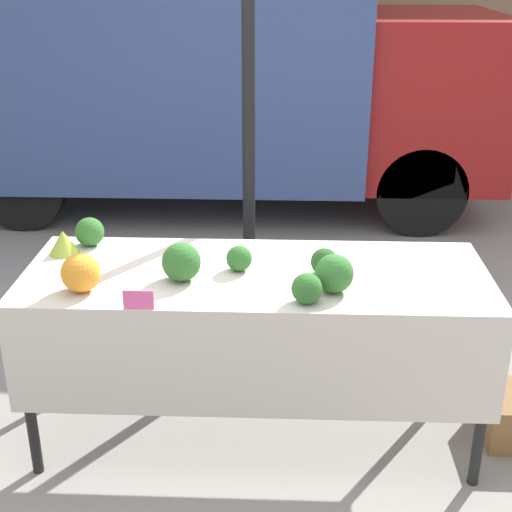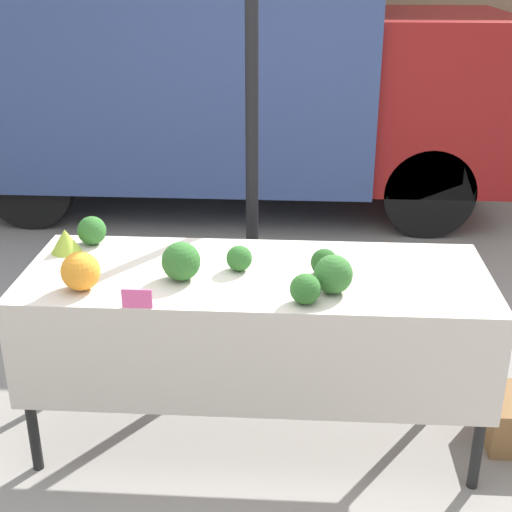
{
  "view_description": "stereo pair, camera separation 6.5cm",
  "coord_description": "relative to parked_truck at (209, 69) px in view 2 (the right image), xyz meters",
  "views": [
    {
      "loc": [
        0.12,
        -2.98,
        2.26
      ],
      "look_at": [
        0.0,
        0.0,
        0.98
      ],
      "focal_mm": 50.0,
      "sensor_mm": 36.0,
      "label": 1
    },
    {
      "loc": [
        0.18,
        -2.98,
        2.26
      ],
      "look_at": [
        0.0,
        0.0,
        0.98
      ],
      "focal_mm": 50.0,
      "sensor_mm": 36.0,
      "label": 2
    }
  ],
  "objects": [
    {
      "name": "romanesco_head",
      "position": [
        -0.29,
        -3.49,
        -0.3
      ],
      "size": [
        0.15,
        0.15,
        0.12
      ],
      "color": "#93B238",
      "rests_on": "market_table"
    },
    {
      "name": "broccoli_head_1",
      "position": [
        0.97,
        -3.68,
        -0.29
      ],
      "size": [
        0.12,
        0.12,
        0.12
      ],
      "color": "#23511E",
      "rests_on": "market_table"
    },
    {
      "name": "orange_cauliflower",
      "position": [
        -0.09,
        -3.9,
        -0.27
      ],
      "size": [
        0.17,
        0.17,
        0.17
      ],
      "color": "orange",
      "rests_on": "market_table"
    },
    {
      "name": "tent_pole",
      "position": [
        0.59,
        -2.89,
        -0.12
      ],
      "size": [
        0.07,
        0.07,
        2.27
      ],
      "color": "black",
      "rests_on": "ground_plane"
    },
    {
      "name": "market_table",
      "position": [
        0.66,
        -3.74,
        -0.47
      ],
      "size": [
        2.15,
        0.8,
        0.9
      ],
      "color": "beige",
      "rests_on": "ground_plane"
    },
    {
      "name": "broccoli_head_3",
      "position": [
        0.88,
        -3.97,
        -0.29
      ],
      "size": [
        0.13,
        0.13,
        0.13
      ],
      "color": "#2D6628",
      "rests_on": "market_table"
    },
    {
      "name": "parked_truck",
      "position": [
        0.0,
        0.0,
        0.0
      ],
      "size": [
        5.01,
        2.06,
        2.31
      ],
      "color": "#384C84",
      "rests_on": "ground_plane"
    },
    {
      "name": "broccoli_head_0",
      "position": [
        1.0,
        -3.86,
        -0.27
      ],
      "size": [
        0.17,
        0.17,
        0.17
      ],
      "color": "#336B2D",
      "rests_on": "market_table"
    },
    {
      "name": "ground_plane",
      "position": [
        0.66,
        -3.67,
        -1.25
      ],
      "size": [
        40.0,
        40.0,
        0.0
      ],
      "primitive_type": "plane",
      "color": "gray"
    },
    {
      "name": "price_sign",
      "position": [
        0.19,
        -4.06,
        -0.31
      ],
      "size": [
        0.13,
        0.01,
        0.08
      ],
      "color": "#F45B9E",
      "rests_on": "market_table"
    },
    {
      "name": "broccoli_head_4",
      "position": [
        0.58,
        -3.66,
        -0.3
      ],
      "size": [
        0.12,
        0.12,
        0.12
      ],
      "color": "#2D6628",
      "rests_on": "market_table"
    },
    {
      "name": "broccoli_head_5",
      "position": [
        -0.19,
        -3.38,
        -0.28
      ],
      "size": [
        0.14,
        0.14,
        0.14
      ],
      "color": "#2D6628",
      "rests_on": "market_table"
    },
    {
      "name": "broccoli_head_2",
      "position": [
        0.33,
        -3.77,
        -0.27
      ],
      "size": [
        0.18,
        0.18,
        0.18
      ],
      "color": "#2D6628",
      "rests_on": "market_table"
    }
  ]
}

